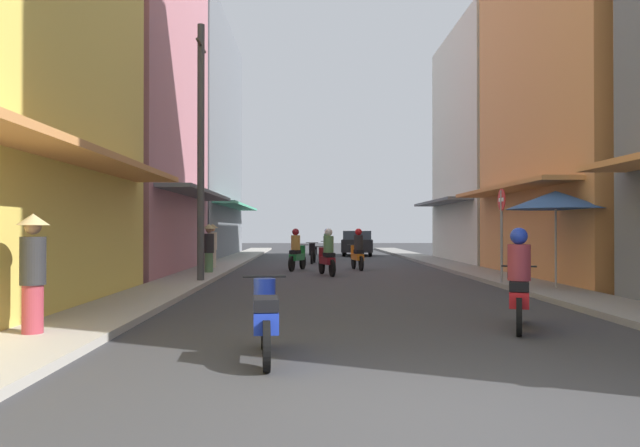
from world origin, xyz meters
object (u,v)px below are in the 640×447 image
object	(u,v)px
motorbike_green	(297,252)
motorbike_orange	(357,251)
street_sign_no_entry	(502,223)
pedestrian_crossing	(212,244)
motorbike_black	(313,252)
parked_car	(357,243)
vendor_umbrella	(556,200)
utility_pole	(201,151)
motorbike_silver	(327,246)
pedestrian_far	(33,270)
motorbike_maroon	(327,254)
pedestrian_midway	(209,247)
motorbike_red	(519,284)
motorbike_blue	(265,317)

from	to	relation	value
motorbike_green	motorbike_orange	xyz separation A→B (m)	(2.29, 0.21, 0.00)
street_sign_no_entry	pedestrian_crossing	bearing A→B (deg)	143.92
motorbike_orange	pedestrian_crossing	world-z (taller)	pedestrian_crossing
motorbike_black	parked_car	xyz separation A→B (m)	(2.67, 7.99, 0.24)
motorbike_green	parked_car	distance (m)	12.89
motorbike_orange	vendor_umbrella	xyz separation A→B (m)	(4.19, -8.15, 1.56)
motorbike_green	street_sign_no_entry	bearing A→B (deg)	-48.73
street_sign_no_entry	motorbike_green	bearing A→B (deg)	131.27
motorbike_green	street_sign_no_entry	size ratio (longest dim) A/B	0.66
utility_pole	street_sign_no_entry	size ratio (longest dim) A/B	2.77
motorbike_orange	parked_car	world-z (taller)	motorbike_orange
motorbike_silver	pedestrian_far	distance (m)	22.09
pedestrian_far	motorbike_silver	bearing A→B (deg)	77.55
parked_car	vendor_umbrella	size ratio (longest dim) A/B	1.70
motorbike_green	motorbike_maroon	size ratio (longest dim) A/B	0.98
vendor_umbrella	street_sign_no_entry	bearing A→B (deg)	118.95
pedestrian_midway	pedestrian_crossing	bearing A→B (deg)	96.34
pedestrian_midway	vendor_umbrella	world-z (taller)	vendor_umbrella
parked_car	motorbike_black	bearing A→B (deg)	-108.44
motorbike_orange	motorbike_red	world-z (taller)	same
motorbike_red	pedestrian_crossing	bearing A→B (deg)	117.35
pedestrian_midway	motorbike_green	bearing A→B (deg)	40.81
pedestrian_midway	street_sign_no_entry	distance (m)	9.43
motorbike_blue	motorbike_orange	xyz separation A→B (m)	(2.40, 15.43, 0.20)
motorbike_black	vendor_umbrella	world-z (taller)	vendor_umbrella
motorbike_silver	street_sign_no_entry	distance (m)	14.58
parked_car	pedestrian_midway	xyz separation A→B (m)	(-6.20, -14.96, 0.23)
motorbike_orange	street_sign_no_entry	world-z (taller)	street_sign_no_entry
motorbike_maroon	motorbike_orange	bearing A→B (deg)	64.86
vendor_umbrella	utility_pole	distance (m)	9.51
pedestrian_far	parked_car	bearing A→B (deg)	75.84
motorbike_black	vendor_umbrella	size ratio (longest dim) A/B	0.72
motorbike_green	motorbike_orange	bearing A→B (deg)	5.31
motorbike_orange	pedestrian_midway	bearing A→B (deg)	-152.38
pedestrian_far	utility_pole	size ratio (longest dim) A/B	0.24
motorbike_silver	motorbike_red	world-z (taller)	same
motorbike_black	parked_car	bearing A→B (deg)	71.56
motorbike_black	street_sign_no_entry	world-z (taller)	street_sign_no_entry
pedestrian_midway	pedestrian_far	size ratio (longest dim) A/B	0.97
motorbike_orange	parked_car	size ratio (longest dim) A/B	0.42
motorbike_orange	parked_car	xyz separation A→B (m)	(1.01, 12.25, 0.04)
motorbike_red	motorbike_orange	bearing A→B (deg)	95.86
pedestrian_crossing	pedestrian_far	bearing A→B (deg)	-90.90
motorbike_black	vendor_umbrella	bearing A→B (deg)	-64.81
street_sign_no_entry	motorbike_silver	bearing A→B (deg)	107.09
motorbike_green	pedestrian_midway	distance (m)	3.84
motorbike_red	parked_car	xyz separation A→B (m)	(-0.37, 25.70, 0.04)
motorbike_silver	motorbike_black	world-z (taller)	motorbike_silver
motorbike_red	motorbike_black	size ratio (longest dim) A/B	0.96
motorbike_silver	utility_pole	bearing A→B (deg)	-106.95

